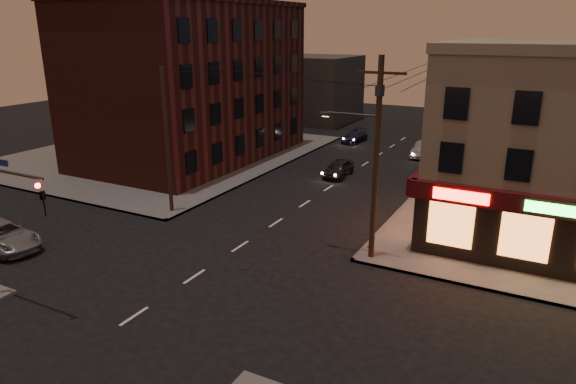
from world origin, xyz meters
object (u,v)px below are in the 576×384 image
Objects in this scene: suv_cross at (2,236)px; sedan_near at (339,168)px; fire_hydrant at (371,247)px; sedan_far at (355,136)px; sedan_mid at (424,150)px.

suv_cross is 1.30× the size of sedan_near.
sedan_near is 5.43× the size of fire_hydrant.
suv_cross is at bearing -155.54° from fire_hydrant.
sedan_near is at bearing -72.14° from sedan_far.
suv_cross reaches higher than sedan_far.
suv_cross is 1.25× the size of sedan_far.
fire_hydrant is at bearing -59.02° from suv_cross.
sedan_mid is 23.14m from fire_hydrant.
sedan_near is at bearing -112.82° from sedan_mid.
sedan_near is 10.61m from sedan_mid.
suv_cross reaches higher than fire_hydrant.
sedan_far is (-7.91, 3.22, -0.09)m from sedan_mid.
sedan_mid reaches higher than fire_hydrant.
sedan_far is at bearing 112.37° from fire_hydrant.
sedan_mid is at bearing 63.76° from sedan_near.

